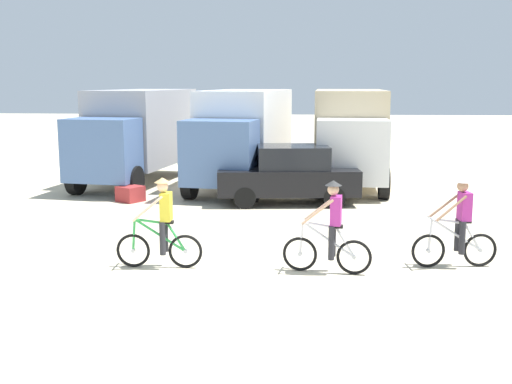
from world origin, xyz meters
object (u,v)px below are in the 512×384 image
Objects in this scene: box_truck_avon_van at (242,133)px; cyclist_orange_shirt at (162,226)px; sedan_parked at (289,175)px; cyclist_cowboy_hat at (330,230)px; box_truck_grey_hauler at (137,131)px; box_truck_tan_camper at (350,132)px; supply_crate at (130,194)px; cyclist_near_camera at (458,226)px.

cyclist_orange_shirt is at bearing -93.74° from box_truck_avon_van.
sedan_parked is 2.39× the size of cyclist_cowboy_hat.
box_truck_grey_hauler is 11.03m from cyclist_orange_shirt.
box_truck_grey_hauler is 7.61m from box_truck_tan_camper.
supply_crate is at bearing -135.87° from box_truck_avon_van.
box_truck_tan_camper is at bearing 0.88° from box_truck_grey_hauler.
cyclist_orange_shirt is at bearing -175.37° from cyclist_near_camera.
cyclist_near_camera is at bearing -81.89° from box_truck_tan_camper.
cyclist_cowboy_hat is (-1.10, -10.73, -1.03)m from box_truck_tan_camper.
cyclist_cowboy_hat reaches higher than sedan_parked.
supply_crate is (-2.53, 6.88, -0.61)m from cyclist_orange_shirt.
box_truck_grey_hauler reaches higher than cyclist_cowboy_hat.
sedan_parked is at bearing 97.65° from cyclist_cowboy_hat.
box_truck_grey_hauler is 1.03× the size of box_truck_tan_camper.
box_truck_avon_van is 10.87m from cyclist_near_camera.
supply_crate is (-5.83, 6.98, -0.61)m from cyclist_cowboy_hat.
box_truck_tan_camper is 8.05m from supply_crate.
cyclist_near_camera is (5.21, -9.48, -1.03)m from box_truck_avon_van.
box_truck_grey_hauler reaches higher than cyclist_orange_shirt.
cyclist_orange_shirt is (3.20, -10.50, -1.03)m from box_truck_grey_hauler.
box_truck_grey_hauler is at bearing 100.55° from supply_crate.
cyclist_cowboy_hat is 1.00× the size of cyclist_near_camera.
sedan_parked is at bearing -118.93° from box_truck_tan_camper.
cyclist_cowboy_hat is 2.62m from cyclist_near_camera.
cyclist_near_camera is (2.55, 0.58, 0.00)m from cyclist_cowboy_hat.
box_truck_avon_van is at bearing 86.26° from cyclist_orange_shirt.
cyclist_orange_shirt is 1.00× the size of cyclist_cowboy_hat.
sedan_parked is (-2.05, -3.70, -0.99)m from box_truck_tan_camper.
box_truck_grey_hauler is 3.86× the size of cyclist_orange_shirt.
box_truck_grey_hauler is 13.56m from cyclist_near_camera.
cyclist_cowboy_hat is at bearing -58.47° from box_truck_grey_hauler.
cyclist_orange_shirt is 2.69× the size of supply_crate.
box_truck_grey_hauler is 4.04m from supply_crate.
cyclist_near_camera is 2.69× the size of supply_crate.
box_truck_avon_van is 10.03m from cyclist_orange_shirt.
cyclist_orange_shirt is (-2.36, -6.92, -0.04)m from sedan_parked.
box_truck_grey_hauler is 1.61× the size of sedan_parked.
box_truck_avon_van is at bearing -8.08° from box_truck_grey_hauler.
box_truck_grey_hauler and box_truck_avon_van have the same top height.
box_truck_avon_van is 1.61× the size of sedan_parked.
box_truck_grey_hauler and box_truck_tan_camper have the same top height.
box_truck_tan_camper reaches higher than sedan_parked.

